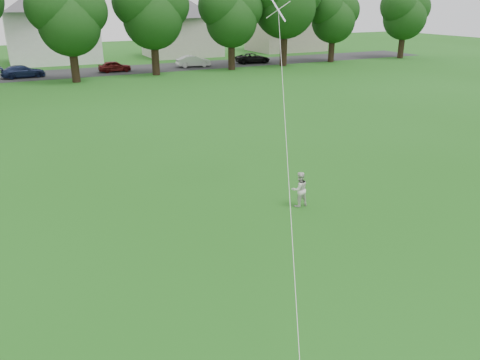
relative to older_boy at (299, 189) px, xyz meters
name	(u,v)px	position (x,y,z in m)	size (l,w,h in m)	color
ground	(286,285)	(-3.04, -4.08, -0.65)	(160.00, 160.00, 0.00)	#1B5313
street	(67,73)	(-3.04, 37.92, -0.64)	(90.00, 7.00, 0.01)	#2D2D30
older_boy	(299,189)	(0.00, 0.00, 0.00)	(0.63, 0.49, 1.29)	silver
kite	(286,137)	(-2.43, -2.83, 2.95)	(3.25, 5.72, 13.17)	white
tree_row	(118,9)	(1.56, 33.00, 5.55)	(82.59, 7.61, 11.20)	black
parked_cars	(26,71)	(-6.87, 36.92, -0.04)	(54.45, 2.48, 1.26)	black
house_row	(60,18)	(-1.98, 47.92, 4.31)	(77.26, 14.20, 10.54)	silver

